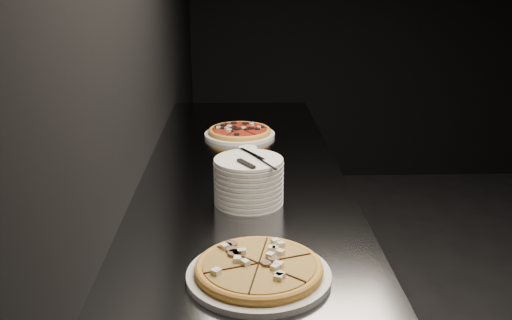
{
  "coord_description": "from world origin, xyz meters",
  "views": [
    {
      "loc": [
        -2.15,
        -1.96,
        1.64
      ],
      "look_at": [
        -2.08,
        0.04,
        0.97
      ],
      "focal_mm": 40.0,
      "sensor_mm": 36.0,
      "label": 1
    }
  ],
  "objects_px": {
    "pizza_mushroom": "(259,270)",
    "plate_stack": "(249,181)",
    "counter": "(244,286)",
    "cutlery": "(251,160)",
    "pizza_tomato": "(240,132)",
    "ramekin": "(248,154)"
  },
  "relations": [
    {
      "from": "cutlery",
      "to": "pizza_tomato",
      "type": "bearing_deg",
      "value": 62.08
    },
    {
      "from": "cutlery",
      "to": "counter",
      "type": "bearing_deg",
      "value": 65.36
    },
    {
      "from": "counter",
      "to": "ramekin",
      "type": "relative_size",
      "value": 34.05
    },
    {
      "from": "plate_stack",
      "to": "cutlery",
      "type": "xyz_separation_m",
      "value": [
        0.01,
        -0.02,
        0.08
      ]
    },
    {
      "from": "counter",
      "to": "pizza_mushroom",
      "type": "bearing_deg",
      "value": -87.55
    },
    {
      "from": "pizza_mushroom",
      "to": "plate_stack",
      "type": "height_order",
      "value": "plate_stack"
    },
    {
      "from": "plate_stack",
      "to": "cutlery",
      "type": "relative_size",
      "value": 0.96
    },
    {
      "from": "pizza_mushroom",
      "to": "plate_stack",
      "type": "relative_size",
      "value": 1.81
    },
    {
      "from": "counter",
      "to": "cutlery",
      "type": "bearing_deg",
      "value": -84.33
    },
    {
      "from": "counter",
      "to": "pizza_tomato",
      "type": "relative_size",
      "value": 7.65
    },
    {
      "from": "pizza_tomato",
      "to": "pizza_mushroom",
      "type": "bearing_deg",
      "value": -88.25
    },
    {
      "from": "pizza_tomato",
      "to": "cutlery",
      "type": "height_order",
      "value": "cutlery"
    },
    {
      "from": "pizza_mushroom",
      "to": "plate_stack",
      "type": "bearing_deg",
      "value": 91.68
    },
    {
      "from": "cutlery",
      "to": "ramekin",
      "type": "height_order",
      "value": "cutlery"
    },
    {
      "from": "pizza_mushroom",
      "to": "cutlery",
      "type": "height_order",
      "value": "cutlery"
    },
    {
      "from": "pizza_tomato",
      "to": "plate_stack",
      "type": "xyz_separation_m",
      "value": [
        0.02,
        -0.78,
        0.05
      ]
    },
    {
      "from": "plate_stack",
      "to": "ramekin",
      "type": "height_order",
      "value": "plate_stack"
    },
    {
      "from": "counter",
      "to": "cutlery",
      "type": "distance_m",
      "value": 0.66
    },
    {
      "from": "pizza_mushroom",
      "to": "ramekin",
      "type": "bearing_deg",
      "value": 90.53
    },
    {
      "from": "cutlery",
      "to": "ramekin",
      "type": "distance_m",
      "value": 0.44
    },
    {
      "from": "pizza_mushroom",
      "to": "plate_stack",
      "type": "distance_m",
      "value": 0.49
    },
    {
      "from": "pizza_mushroom",
      "to": "ramekin",
      "type": "distance_m",
      "value": 0.89
    }
  ]
}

